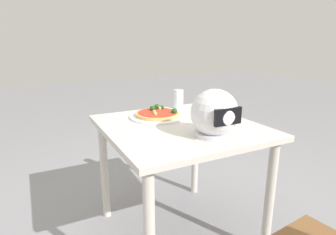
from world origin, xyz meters
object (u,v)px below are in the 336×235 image
(dining_table, at_px, (179,141))
(motorcycle_helmet, at_px, (215,114))
(drinking_glass, at_px, (178,99))
(pizza, at_px, (158,113))

(dining_table, height_order, motorcycle_helmet, motorcycle_helmet)
(motorcycle_helmet, bearing_deg, drinking_glass, -102.56)
(motorcycle_helmet, distance_m, drinking_glass, 0.62)
(pizza, height_order, motorcycle_helmet, motorcycle_helmet)
(pizza, relative_size, drinking_glass, 2.12)
(dining_table, xyz_separation_m, pizza, (0.04, -0.20, 0.12))
(dining_table, relative_size, motorcycle_helmet, 3.69)
(pizza, xyz_separation_m, drinking_glass, (-0.23, -0.16, 0.04))
(dining_table, bearing_deg, drinking_glass, -118.07)
(dining_table, xyz_separation_m, motorcycle_helmet, (-0.06, 0.24, 0.21))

